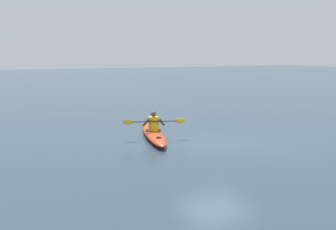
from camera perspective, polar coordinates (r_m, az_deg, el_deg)
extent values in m
plane|color=#283D4C|center=(14.75, 6.46, -3.86)|extent=(160.00, 160.00, 0.00)
ellipsoid|color=red|center=(15.68, -2.01, -2.55)|extent=(2.06, 4.61, 0.29)
torus|color=black|center=(15.66, -2.01, -2.10)|extent=(0.73, 0.73, 0.04)
cylinder|color=black|center=(14.30, -1.27, -3.05)|extent=(0.18, 0.18, 0.02)
cylinder|color=yellow|center=(15.53, -1.98, -1.17)|extent=(0.38, 0.38, 0.50)
sphere|color=brown|center=(15.48, -1.99, 0.16)|extent=(0.21, 0.21, 0.21)
cylinder|color=black|center=(15.32, -1.88, -0.88)|extent=(1.84, 0.63, 0.03)
ellipsoid|color=gold|center=(15.48, 1.65, -0.79)|extent=(0.39, 0.16, 0.17)
ellipsoid|color=gold|center=(15.22, -5.47, -0.98)|extent=(0.39, 0.16, 0.17)
cylinder|color=brown|center=(15.49, -0.88, -0.96)|extent=(0.31, 0.17, 0.34)
cylinder|color=brown|center=(15.41, -3.01, -1.02)|extent=(0.25, 0.25, 0.34)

